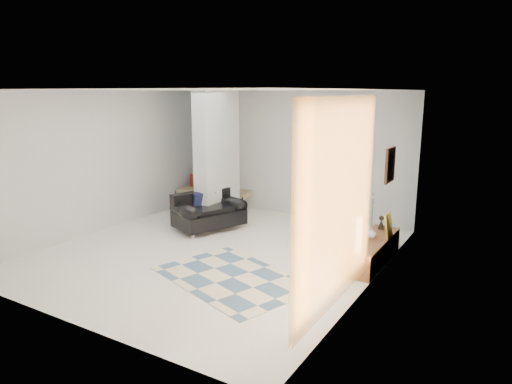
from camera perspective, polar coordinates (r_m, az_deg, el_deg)
The scene contains 17 objects.
floor at distance 8.18m, azimuth -4.94°, elevation -7.42°, with size 6.00×6.00×0.00m, color white.
ceiling at distance 7.70m, azimuth -5.34°, elevation 12.59°, with size 6.00×6.00×0.00m, color white.
wall_back at distance 10.37m, azimuth 4.64°, elevation 4.79°, with size 6.00×6.00×0.00m, color silver.
wall_front at distance 5.72m, azimuth -22.99°, elevation -2.43°, with size 6.00×6.00×0.00m, color silver.
wall_left at distance 9.67m, azimuth -18.50°, elevation 3.63°, with size 6.00×6.00×0.00m, color silver.
wall_right at distance 6.62m, azimuth 14.56°, elevation 0.08°, with size 6.00×6.00×0.00m, color silver.
partition_column at distance 9.73m, azimuth -4.88°, elevation 4.28°, with size 0.35×1.20×2.80m, color #B3B8BA.
hallway_door at distance 11.46m, azimuth -4.97°, elevation 3.59°, with size 0.85×0.06×2.04m, color beige.
curtain at distance 5.56m, azimuth 10.44°, elevation -1.50°, with size 2.55×2.55×0.00m, color #EE953E.
wall_art at distance 7.44m, azimuth 16.42°, elevation 3.26°, with size 0.04×0.45×0.55m, color #3C2110.
media_console at distance 7.84m, azimuth 14.36°, elevation -7.08°, with size 0.45×1.76×0.80m.
loveseat at distance 9.41m, azimuth -6.06°, elevation -2.47°, with size 1.25×1.58×0.76m.
daybed at distance 11.20m, azimuth -5.21°, elevation 0.23°, with size 1.90×1.05×0.77m.
area_rug at distance 7.06m, azimuth -2.93°, elevation -10.65°, with size 2.32×1.55×0.01m, color beige.
cylinder_lamp at distance 7.04m, azimuth 12.72°, elevation -5.21°, with size 0.10×0.10×0.55m, color beige.
bronze_figurine at distance 8.34m, azimuth 15.39°, elevation -3.70°, with size 0.12×0.12×0.24m, color black, non-canonical shape.
vase at distance 7.80m, azimuth 14.20°, elevation -4.97°, with size 0.17×0.17×0.18m, color white.
Camera 1 is at (4.52, -6.23, 2.77)m, focal length 32.00 mm.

